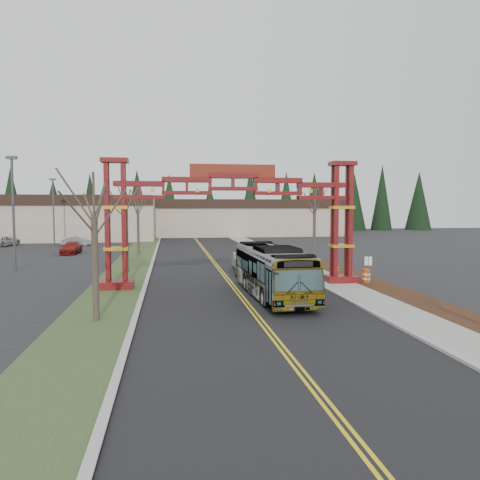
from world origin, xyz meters
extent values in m
plane|color=black|center=(0.00, 0.00, 0.00)|extent=(200.00, 200.00, 0.00)
cube|color=black|center=(0.00, 25.00, 0.01)|extent=(12.00, 110.00, 0.02)
cube|color=gold|center=(-0.12, 25.00, 0.03)|extent=(0.12, 100.00, 0.01)
cube|color=gold|center=(0.12, 25.00, 0.03)|extent=(0.12, 100.00, 0.01)
cube|color=#A6A6A1|center=(6.15, 25.00, 0.07)|extent=(0.30, 110.00, 0.15)
cube|color=gray|center=(7.60, 25.00, 0.08)|extent=(2.60, 110.00, 0.14)
cube|color=#321E10|center=(10.20, 10.00, 0.06)|extent=(2.60, 50.00, 0.12)
cube|color=#354723|center=(-8.00, 25.00, 0.04)|extent=(4.00, 110.00, 0.08)
cube|color=#A6A6A1|center=(-6.15, 25.00, 0.07)|extent=(0.30, 110.00, 0.15)
cube|color=#580B12|center=(-8.00, 18.00, 0.30)|extent=(2.20, 1.60, 0.60)
cube|color=#580B12|center=(-8.55, 17.65, 4.60)|extent=(0.28, 0.28, 8.00)
cube|color=#580B12|center=(-7.45, 17.65, 4.60)|extent=(0.28, 0.28, 8.00)
cube|color=#580B12|center=(-8.55, 18.35, 4.60)|extent=(0.28, 0.28, 8.00)
cube|color=#580B12|center=(-7.45, 18.35, 4.60)|extent=(0.28, 0.28, 8.00)
cube|color=gold|center=(-8.00, 18.00, 2.80)|extent=(1.60, 1.10, 0.22)
cube|color=gold|center=(-8.00, 18.00, 5.60)|extent=(1.60, 1.10, 0.22)
cube|color=#580B12|center=(-8.00, 18.00, 8.75)|extent=(1.80, 1.20, 0.30)
cube|color=#580B12|center=(8.00, 18.00, 0.30)|extent=(2.20, 1.60, 0.60)
cube|color=#580B12|center=(7.45, 17.65, 4.60)|extent=(0.28, 0.28, 8.00)
cube|color=#580B12|center=(8.55, 17.65, 4.60)|extent=(0.28, 0.28, 8.00)
cube|color=#580B12|center=(7.45, 18.35, 4.60)|extent=(0.28, 0.28, 8.00)
cube|color=#580B12|center=(8.55, 18.35, 4.60)|extent=(0.28, 0.28, 8.00)
cube|color=gold|center=(8.00, 18.00, 2.80)|extent=(1.60, 1.10, 0.22)
cube|color=gold|center=(8.00, 18.00, 5.60)|extent=(1.60, 1.10, 0.22)
cube|color=#580B12|center=(8.00, 18.00, 8.75)|extent=(1.80, 1.20, 0.30)
cube|color=#580B12|center=(0.00, 18.00, 7.50)|extent=(16.00, 0.90, 1.00)
cube|color=#580B12|center=(0.00, 18.00, 6.60)|extent=(16.00, 0.90, 0.60)
cube|color=maroon|center=(0.00, 18.00, 8.15)|extent=(6.00, 0.25, 0.90)
cube|color=tan|center=(-30.00, 72.00, 3.75)|extent=(46.00, 22.00, 7.50)
cube|color=tan|center=(10.00, 80.00, 3.50)|extent=(38.00, 20.00, 7.00)
cube|color=black|center=(10.00, 69.90, 6.20)|extent=(38.00, 0.40, 1.60)
cone|color=black|center=(-38.00, 92.00, 6.50)|extent=(5.60, 5.60, 13.00)
cylinder|color=#382D26|center=(-38.00, 92.00, 0.80)|extent=(0.80, 0.80, 1.60)
cone|color=black|center=(-29.50, 92.00, 6.50)|extent=(5.60, 5.60, 13.00)
cylinder|color=#382D26|center=(-29.50, 92.00, 0.80)|extent=(0.80, 0.80, 1.60)
cone|color=black|center=(-21.00, 92.00, 6.50)|extent=(5.60, 5.60, 13.00)
cylinder|color=#382D26|center=(-21.00, 92.00, 0.80)|extent=(0.80, 0.80, 1.60)
cone|color=black|center=(-12.50, 92.00, 6.50)|extent=(5.60, 5.60, 13.00)
cylinder|color=#382D26|center=(-12.50, 92.00, 0.80)|extent=(0.80, 0.80, 1.60)
cone|color=black|center=(-4.00, 92.00, 6.50)|extent=(5.60, 5.60, 13.00)
cylinder|color=#382D26|center=(-4.00, 92.00, 0.80)|extent=(0.80, 0.80, 1.60)
cone|color=black|center=(4.50, 92.00, 6.50)|extent=(5.60, 5.60, 13.00)
cylinder|color=#382D26|center=(4.50, 92.00, 0.80)|extent=(0.80, 0.80, 1.60)
cone|color=black|center=(13.00, 92.00, 6.50)|extent=(5.60, 5.60, 13.00)
cylinder|color=#382D26|center=(13.00, 92.00, 0.80)|extent=(0.80, 0.80, 1.60)
cone|color=black|center=(21.50, 92.00, 6.50)|extent=(5.60, 5.60, 13.00)
cylinder|color=#382D26|center=(21.50, 92.00, 0.80)|extent=(0.80, 0.80, 1.60)
cone|color=black|center=(30.00, 92.00, 6.50)|extent=(5.60, 5.60, 13.00)
cylinder|color=#382D26|center=(30.00, 92.00, 0.80)|extent=(0.80, 0.80, 1.60)
cone|color=black|center=(38.50, 92.00, 6.50)|extent=(5.60, 5.60, 13.00)
cylinder|color=#382D26|center=(38.50, 92.00, 0.80)|extent=(0.80, 0.80, 1.60)
cone|color=black|center=(47.00, 92.00, 6.50)|extent=(5.60, 5.60, 13.00)
cylinder|color=#382D26|center=(47.00, 92.00, 0.80)|extent=(0.80, 0.80, 1.60)
cone|color=black|center=(55.50, 92.00, 6.50)|extent=(5.60, 5.60, 13.00)
cylinder|color=#382D26|center=(55.50, 92.00, 0.80)|extent=(0.80, 0.80, 1.60)
imported|color=#96999D|center=(1.95, 14.00, 1.62)|extent=(3.06, 11.67, 3.23)
imported|color=#A5A8AD|center=(2.05, 26.58, 0.76)|extent=(1.78, 4.68, 1.52)
imported|color=maroon|center=(-16.16, 43.63, 0.68)|extent=(2.01, 4.74, 1.36)
imported|color=#ACB0B4|center=(-17.92, 55.75, 0.72)|extent=(4.61, 2.50, 1.44)
imported|color=#BCBCBC|center=(-27.97, 56.00, 0.69)|extent=(3.98, 5.46, 1.38)
cylinder|color=#382D26|center=(-8.00, 8.87, 2.59)|extent=(0.33, 0.33, 5.18)
cylinder|color=#382D26|center=(-8.00, 8.87, 6.20)|extent=(0.12, 0.12, 2.25)
cylinder|color=#382D26|center=(-8.00, 25.64, 2.79)|extent=(0.29, 0.29, 5.57)
cylinder|color=#382D26|center=(-8.00, 25.64, 6.49)|extent=(0.11, 0.11, 2.01)
cylinder|color=#382D26|center=(-8.00, 40.23, 2.68)|extent=(0.31, 0.31, 5.36)
cylinder|color=#382D26|center=(-8.00, 40.23, 6.31)|extent=(0.11, 0.11, 2.10)
cylinder|color=#382D26|center=(10.00, 30.82, 2.80)|extent=(0.30, 0.30, 5.60)
cylinder|color=#382D26|center=(10.00, 30.82, 6.55)|extent=(0.11, 0.11, 2.09)
cylinder|color=#3F3F44|center=(-17.96, 28.97, 4.90)|extent=(0.22, 0.22, 9.80)
cube|color=#3F3F44|center=(-17.96, 28.97, 9.91)|extent=(0.87, 0.44, 0.27)
cylinder|color=#3F3F44|center=(-20.63, 54.68, 4.68)|extent=(0.21, 0.21, 9.37)
cube|color=#3F3F44|center=(-20.63, 54.68, 9.47)|extent=(0.83, 0.42, 0.26)
cylinder|color=#3F3F44|center=(9.12, 15.80, 1.11)|extent=(0.06, 0.06, 2.21)
cube|color=white|center=(9.12, 15.80, 1.91)|extent=(0.50, 0.13, 0.60)
cylinder|color=#E14C0C|center=(9.83, 17.69, 0.55)|extent=(0.57, 0.57, 1.10)
cylinder|color=white|center=(9.83, 17.69, 0.71)|extent=(0.59, 0.59, 0.13)
cylinder|color=white|center=(9.83, 17.69, 0.38)|extent=(0.59, 0.59, 0.13)
cylinder|color=#E14C0C|center=(8.83, 18.55, 0.53)|extent=(0.55, 0.55, 1.06)
cylinder|color=white|center=(8.83, 18.55, 0.69)|extent=(0.57, 0.57, 0.13)
cylinder|color=white|center=(8.83, 18.55, 0.37)|extent=(0.57, 0.57, 0.13)
cylinder|color=#E14C0C|center=(9.34, 22.77, 0.45)|extent=(0.47, 0.47, 0.91)
cylinder|color=white|center=(9.34, 22.77, 0.59)|extent=(0.49, 0.49, 0.11)
cylinder|color=white|center=(9.34, 22.77, 0.32)|extent=(0.49, 0.49, 0.11)
camera|label=1|loc=(-4.36, -14.54, 5.66)|focal=35.00mm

